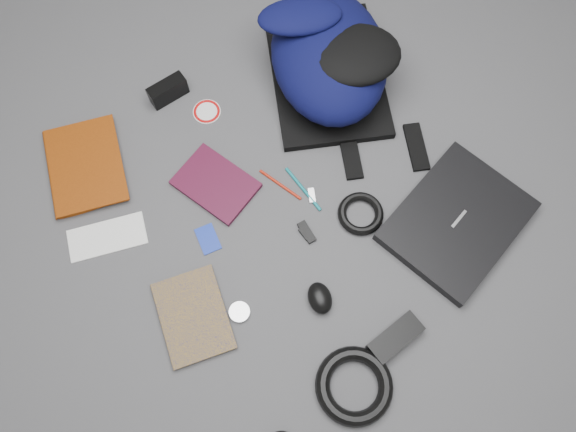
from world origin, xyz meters
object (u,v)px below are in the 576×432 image
textbook_red (49,175)px  dvd_case (216,184)px  backpack (329,55)px  mouse (320,298)px  power_brick (395,338)px  laptop (457,221)px  comic_book (162,327)px  compact_camera (168,91)px

textbook_red → dvd_case: textbook_red is taller
backpack → mouse: 0.67m
backpack → power_brick: bearing=-86.9°
laptop → comic_book: laptop is taller
dvd_case → backpack: bearing=-5.2°
laptop → compact_camera: bearing=104.9°
laptop → backpack: bearing=77.2°
dvd_case → laptop: bearing=-63.2°
textbook_red → dvd_case: size_ratio=1.29×
textbook_red → compact_camera: 0.40m
comic_book → textbook_red: bearing=110.1°
laptop → textbook_red: 1.11m
comic_book → power_brick: (0.48, -0.33, 0.01)m
comic_book → dvd_case: 0.41m
power_brick → compact_camera: bearing=93.2°
textbook_red → compact_camera: bearing=23.7°
compact_camera → mouse: size_ratio=1.35×
compact_camera → comic_book: bearing=-122.7°
textbook_red → compact_camera: size_ratio=2.41×
backpack → comic_book: size_ratio=2.22×
comic_book → mouse: 0.40m
textbook_red → power_brick: bearing=-41.7°
dvd_case → power_brick: power_brick is taller
backpack → compact_camera: (-0.42, 0.18, -0.07)m
backpack → textbook_red: bearing=-165.0°
backpack → dvd_case: 0.48m
backpack → comic_book: (-0.75, -0.40, -0.10)m
laptop → textbook_red: laptop is taller
textbook_red → power_brick: (0.55, -0.86, 0.00)m
compact_camera → power_brick: compact_camera is taller
textbook_red → dvd_case: (0.38, -0.26, -0.01)m
laptop → comic_book: size_ratio=1.61×
power_brick → mouse: bearing=114.1°
laptop → dvd_case: size_ratio=1.73×
compact_camera → dvd_case: bearing=-97.6°
laptop → textbook_red: bearing=124.3°
dvd_case → mouse: mouse is taller
laptop → comic_book: bearing=151.3°
dvd_case → compact_camera: size_ratio=1.86×
laptop → textbook_red: (-0.86, 0.69, -0.00)m
dvd_case → power_brick: 0.62m
backpack → laptop: size_ratio=1.38×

